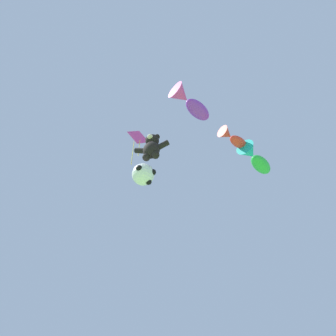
{
  "coord_description": "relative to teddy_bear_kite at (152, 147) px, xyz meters",
  "views": [
    {
      "loc": [
        1.6,
        -1.41,
        1.42
      ],
      "look_at": [
        -0.34,
        4.81,
        8.79
      ],
      "focal_mm": 24.0,
      "sensor_mm": 36.0,
      "label": 1
    }
  ],
  "objects": [
    {
      "name": "fish_kite_violet",
      "position": [
        2.39,
        -1.34,
        0.91
      ],
      "size": [
        1.89,
        2.4,
        0.93
      ],
      "color": "purple"
    },
    {
      "name": "fish_kite_crimson",
      "position": [
        4.06,
        0.9,
        0.29
      ],
      "size": [
        1.54,
        1.75,
        0.69
      ],
      "color": "red"
    },
    {
      "name": "diamond_kite",
      "position": [
        -1.26,
        0.63,
        2.22
      ],
      "size": [
        1.03,
        1.13,
        3.22
      ],
      "color": "#E53F9E"
    },
    {
      "name": "teddy_bear_kite",
      "position": [
        0.0,
        0.0,
        0.0
      ],
      "size": [
        1.9,
        0.84,
        1.92
      ],
      "color": "black"
    },
    {
      "name": "soccer_ball_kite",
      "position": [
        -0.4,
        0.25,
        -1.68
      ],
      "size": [
        1.16,
        1.15,
        1.07
      ],
      "color": "white"
    },
    {
      "name": "fish_kite_emerald",
      "position": [
        5.03,
        2.37,
        0.01
      ],
      "size": [
        1.87,
        2.59,
        0.96
      ],
      "color": "green"
    }
  ]
}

